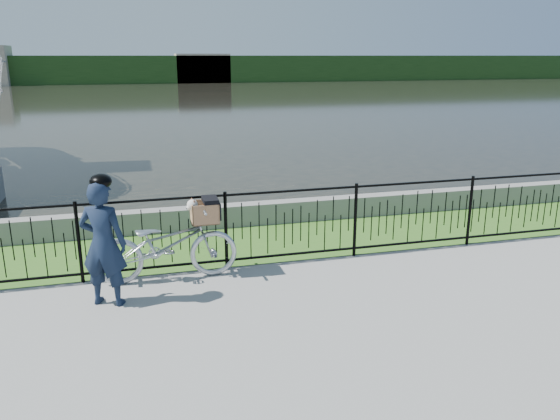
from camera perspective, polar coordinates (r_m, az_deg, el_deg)
name	(u,v)px	position (r m, az deg, el deg)	size (l,w,h in m)	color
ground	(329,307)	(6.89, 5.11, -10.03)	(120.00, 120.00, 0.00)	gray
grass_strip	(276,240)	(9.19, -0.46, -3.19)	(60.00, 2.00, 0.01)	#3A6920
water	(164,101)	(38.98, -12.07, 11.09)	(120.00, 120.00, 0.00)	black
quay_wall	(262,213)	(10.06, -1.91, -0.34)	(60.00, 0.30, 0.40)	slate
fence	(293,225)	(8.09, 1.32, -1.60)	(14.00, 0.06, 1.15)	black
far_treeline	(148,69)	(65.86, -13.62, 14.11)	(120.00, 6.00, 3.00)	#24481B
far_building_right	(202,68)	(64.84, -8.11, 14.45)	(6.00, 3.00, 3.20)	#AD9F8B
bicycle_rig	(167,244)	(7.63, -11.71, -3.48)	(1.94, 0.68, 1.15)	silver
cyclist	(103,242)	(6.98, -18.01, -3.15)	(0.68, 0.57, 1.66)	#121E34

